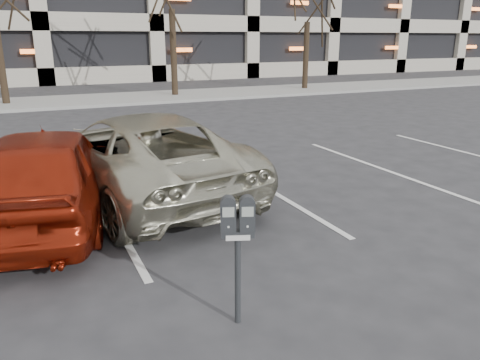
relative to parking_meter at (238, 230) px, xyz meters
name	(u,v)px	position (x,y,z in m)	size (l,w,h in m)	color
ground	(250,250)	(0.81, 1.38, -0.96)	(140.00, 140.00, 0.00)	#28282B
sidewalk	(85,101)	(0.81, 17.38, -0.90)	(80.00, 4.00, 0.12)	gray
stall_lines	(108,209)	(-0.59, 3.68, -0.95)	(16.90, 5.20, 0.00)	silver
parking_meter	(238,230)	(0.00, 0.00, 0.00)	(0.34, 0.23, 1.25)	black
suv_silver	(140,155)	(0.09, 4.20, -0.25)	(3.14, 5.42, 1.43)	#B5B29A
car_red	(45,174)	(-1.45, 3.56, -0.24)	(1.71, 4.24, 1.45)	maroon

